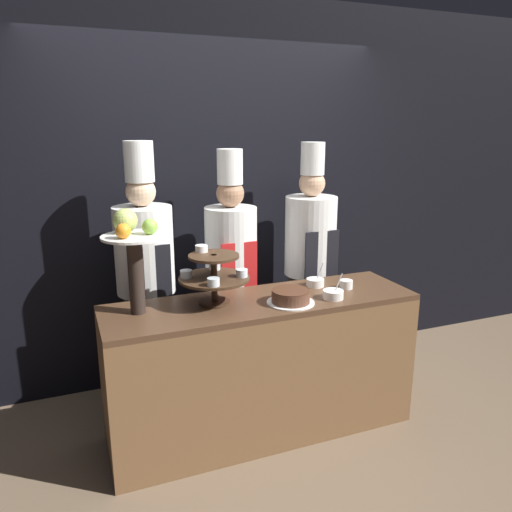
{
  "coord_description": "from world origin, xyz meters",
  "views": [
    {
      "loc": [
        -1.09,
        -2.35,
        1.91
      ],
      "look_at": [
        0.0,
        0.38,
        1.14
      ],
      "focal_mm": 35.0,
      "sensor_mm": 36.0,
      "label": 1
    }
  ],
  "objects": [
    {
      "name": "fruit_pedestal",
      "position": [
        -0.73,
        0.36,
        1.27
      ],
      "size": [
        0.35,
        0.35,
        0.58
      ],
      "color": "#2D231E",
      "rests_on": "buffet_counter"
    },
    {
      "name": "chef_center_left",
      "position": [
        -0.0,
        0.85,
        0.95
      ],
      "size": [
        0.36,
        0.36,
        1.76
      ],
      "color": "black",
      "rests_on": "ground_plane"
    },
    {
      "name": "buffet_counter",
      "position": [
        0.0,
        0.28,
        0.44
      ],
      "size": [
        1.91,
        0.55,
        0.89
      ],
      "color": "brown",
      "rests_on": "ground_plane"
    },
    {
      "name": "ground_plane",
      "position": [
        0.0,
        0.0,
        0.0
      ],
      "size": [
        14.0,
        14.0,
        0.0
      ],
      "primitive_type": "plane",
      "color": "brown"
    },
    {
      "name": "wall_back",
      "position": [
        0.0,
        1.22,
        1.4
      ],
      "size": [
        10.0,
        0.06,
        2.8
      ],
      "color": "black",
      "rests_on": "ground_plane"
    },
    {
      "name": "serving_bowl_near",
      "position": [
        0.41,
        0.14,
        0.91
      ],
      "size": [
        0.13,
        0.13,
        0.15
      ],
      "color": "white",
      "rests_on": "buffet_counter"
    },
    {
      "name": "tiered_stand",
      "position": [
        -0.29,
        0.32,
        1.07
      ],
      "size": [
        0.42,
        0.42,
        0.34
      ],
      "color": "#3D2819",
      "rests_on": "buffet_counter"
    },
    {
      "name": "cake_round",
      "position": [
        0.14,
        0.16,
        0.92
      ],
      "size": [
        0.28,
        0.28,
        0.08
      ],
      "color": "white",
      "rests_on": "buffet_counter"
    },
    {
      "name": "cup_white",
      "position": [
        0.59,
        0.28,
        0.91
      ],
      "size": [
        0.08,
        0.08,
        0.06
      ],
      "color": "white",
      "rests_on": "buffet_counter"
    },
    {
      "name": "chef_left",
      "position": [
        -0.6,
        0.85,
        0.98
      ],
      "size": [
        0.38,
        0.38,
        1.81
      ],
      "color": "black",
      "rests_on": "ground_plane"
    },
    {
      "name": "chef_center_right",
      "position": [
        0.62,
        0.85,
        0.97
      ],
      "size": [
        0.38,
        0.38,
        1.79
      ],
      "color": "#38332D",
      "rests_on": "ground_plane"
    },
    {
      "name": "serving_bowl_far",
      "position": [
        0.43,
        0.39,
        0.91
      ],
      "size": [
        0.12,
        0.12,
        0.15
      ],
      "color": "white",
      "rests_on": "buffet_counter"
    }
  ]
}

